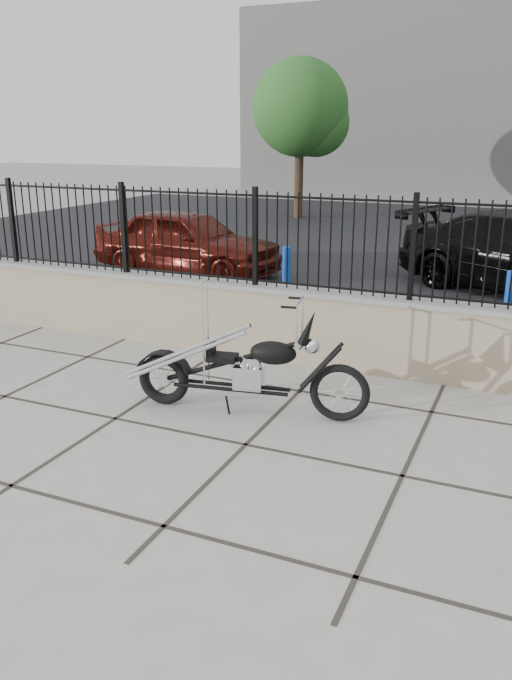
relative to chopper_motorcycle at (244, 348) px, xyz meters
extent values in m
plane|color=#99968E|center=(0.34, -0.71, -0.72)|extent=(90.00, 90.00, 0.00)
plane|color=black|center=(0.34, 11.79, -0.72)|extent=(30.00, 30.00, 0.00)
cube|color=gray|center=(0.34, 1.79, -0.24)|extent=(14.00, 0.36, 0.96)
cube|color=black|center=(0.34, 1.79, 0.84)|extent=(14.00, 0.08, 1.20)
cube|color=beige|center=(0.34, 25.79, 3.28)|extent=(22.00, 6.00, 8.00)
imported|color=#4E110B|center=(-4.08, 6.03, -0.04)|extent=(4.10, 1.87, 1.36)
cylinder|color=#0E31DA|center=(-1.11, 4.05, -0.18)|extent=(0.17, 0.17, 1.08)
cylinder|color=#0C3BC0|center=(2.33, 4.14, -0.25)|extent=(0.13, 0.13, 0.94)
cylinder|color=#382619|center=(-5.22, 15.81, 0.77)|extent=(0.30, 0.30, 2.97)
sphere|color=#3F6B28|center=(-5.22, 15.81, 3.04)|extent=(3.17, 3.17, 3.17)
camera|label=1|loc=(2.73, -5.93, 2.15)|focal=35.00mm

